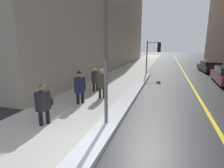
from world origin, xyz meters
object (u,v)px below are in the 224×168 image
pedestrian_in_fedora (80,86)px  parked_car_black (210,67)px  pedestrian_trailing (102,82)px  pedestrian_in_glasses (95,78)px  lamp_post (106,39)px  traffic_light_near (155,51)px  pedestrian_with_shoulder_bag (43,102)px

pedestrian_in_fedora → parked_car_black: bearing=154.6°
pedestrian_trailing → pedestrian_in_glasses: size_ratio=1.10×
lamp_post → traffic_light_near: bearing=86.3°
pedestrian_trailing → pedestrian_in_fedora: bearing=-23.5°
pedestrian_in_fedora → pedestrian_trailing: (0.70, 1.24, -0.01)m
pedestrian_in_fedora → pedestrian_in_glasses: 2.60m
pedestrian_in_glasses → parked_car_black: 14.80m
pedestrian_with_shoulder_bag → pedestrian_in_glasses: bearing=-172.9°
parked_car_black → pedestrian_in_glasses: bearing=139.0°
pedestrian_trailing → parked_car_black: 15.37m
lamp_post → pedestrian_in_glasses: size_ratio=3.42×
traffic_light_near → lamp_post: bearing=-103.3°
lamp_post → pedestrian_in_fedora: bearing=135.3°
lamp_post → parked_car_black: (6.60, 16.45, -2.56)m
pedestrian_trailing → parked_car_black: size_ratio=0.37×
pedestrian_with_shoulder_bag → pedestrian_in_fedora: size_ratio=0.94×
pedestrian_in_fedora → parked_car_black: pedestrian_in_fedora is taller
pedestrian_with_shoulder_bag → pedestrian_trailing: size_ratio=0.97×
pedestrian_in_glasses → lamp_post: bearing=32.9°
traffic_light_near → pedestrian_in_fedora: bearing=-116.2°
pedestrian_with_shoulder_bag → pedestrian_in_glasses: pedestrian_with_shoulder_bag is taller
lamp_post → pedestrian_trailing: size_ratio=3.13×
pedestrian_with_shoulder_bag → pedestrian_in_fedora: bearing=-177.5°
pedestrian_with_shoulder_bag → parked_car_black: size_ratio=0.36×
parked_car_black → pedestrian_with_shoulder_bag: bearing=148.7°
parked_car_black → pedestrian_trailing: bearing=144.9°
pedestrian_with_shoulder_bag → pedestrian_trailing: bearing=173.3°
lamp_post → pedestrian_in_glasses: lamp_post is taller
traffic_light_near → parked_car_black: (5.83, 4.71, -1.85)m
pedestrian_in_glasses → pedestrian_trailing: bearing=41.4°
pedestrian_trailing → parked_car_black: pedestrian_trailing is taller
lamp_post → pedestrian_with_shoulder_bag: bearing=-168.4°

